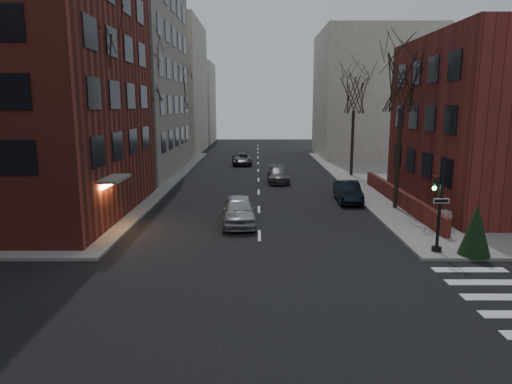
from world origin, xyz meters
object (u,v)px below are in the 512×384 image
streetlamp_near (144,139)px  car_lane_silver (239,210)px  sandwich_board (445,218)px  tree_right_a (402,82)px  tree_left_c (178,92)px  car_lane_gray (278,175)px  streetlamp_far (187,127)px  car_lane_far (242,159)px  tree_left_a (93,70)px  tree_right_b (354,95)px  evergreen_shrub (476,230)px  traffic_signal (438,213)px  tree_left_b (147,76)px  parked_sedan (348,192)px

streetlamp_near → car_lane_silver: bearing=-47.5°
sandwich_board → tree_right_a: bearing=84.2°
tree_left_c → car_lane_gray: bearing=-47.1°
tree_left_c → streetlamp_far: bearing=73.3°
streetlamp_near → car_lane_far: bearing=71.2°
streetlamp_near → car_lane_silver: size_ratio=1.34×
tree_left_a → tree_right_b: (17.60, 18.00, -0.88)m
tree_left_c → tree_right_a: size_ratio=1.00×
tree_right_a → car_lane_far: 26.05m
streetlamp_far → car_lane_gray: 17.02m
car_lane_silver → sandwich_board: (11.39, -0.73, -0.23)m
tree_left_c → evergreen_shrub: size_ratio=4.30×
traffic_signal → streetlamp_far: (-16.14, 33.01, 2.33)m
tree_left_c → car_lane_silver: (7.64, -25.70, -7.23)m
tree_left_a → tree_left_b: tree_left_b is taller
tree_left_a → tree_left_c: size_ratio=1.06×
car_lane_gray → streetlamp_far: bearing=126.2°
tree_right_b → car_lane_far: size_ratio=1.98×
streetlamp_near → car_lane_silver: 10.98m
parked_sedan → car_lane_far: 21.75m
tree_left_a → car_lane_far: size_ratio=2.21×
tree_left_b → tree_right_b: tree_left_b is taller
tree_right_b → streetlamp_near: bearing=-149.5°
streetlamp_far → car_lane_far: size_ratio=1.35×
tree_left_b → car_lane_gray: size_ratio=2.37×
streetlamp_near → streetlamp_far: (0.00, 20.00, 0.00)m
traffic_signal → tree_left_b: tree_left_b is taller
sandwich_board → tree_right_b: bearing=70.7°
tree_left_c → tree_right_b: tree_left_c is taller
car_lane_far → traffic_signal: bearing=-76.7°
tree_left_a → evergreen_shrub: size_ratio=4.54×
traffic_signal → tree_right_b: bearing=87.9°
traffic_signal → evergreen_shrub: size_ratio=1.77×
tree_left_a → sandwich_board: tree_left_a is taller
tree_right_a → car_lane_silver: size_ratio=2.07×
evergreen_shrub → tree_left_c: bearing=120.1°
traffic_signal → sandwich_board: 5.30m
car_lane_silver → evergreen_shrub: bearing=-32.7°
sandwich_board → evergreen_shrub: size_ratio=0.37×
evergreen_shrub → traffic_signal: bearing=161.9°
tree_right_b → car_lane_silver: 21.41m
sandwich_board → tree_left_c: bearing=102.0°
car_lane_silver → car_lane_far: bearing=87.5°
parked_sedan → car_lane_gray: parked_sedan is taller
tree_left_c → tree_right_b: 19.34m
sandwich_board → traffic_signal: bearing=-140.4°
streetlamp_far → parked_sedan: streetlamp_far is taller
tree_left_a → car_lane_far: bearing=75.4°
tree_left_b → evergreen_shrub: bearing=-43.8°
tree_right_a → evergreen_shrub: 11.67m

